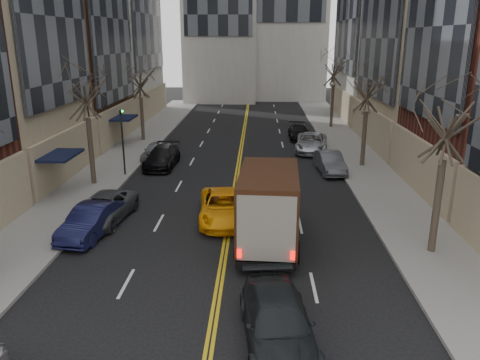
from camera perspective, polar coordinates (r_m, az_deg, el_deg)
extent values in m
cube|color=slate|center=(37.01, -14.14, 2.78)|extent=(4.00, 66.00, 0.15)
cube|color=slate|center=(36.34, 14.28, 2.51)|extent=(4.00, 66.00, 0.15)
cube|color=black|center=(28.59, -21.31, 2.82)|extent=(2.00, 3.00, 0.15)
cube|color=black|center=(29.22, -22.71, 0.81)|extent=(0.20, 3.00, 2.50)
cube|color=black|center=(40.60, -14.20, 7.36)|extent=(2.00, 3.00, 0.15)
cube|color=black|center=(41.04, -15.31, 5.88)|extent=(0.20, 3.00, 2.50)
cylinder|color=#382D23|center=(30.01, -17.69, 3.36)|extent=(0.30, 0.30, 4.05)
cylinder|color=#382D23|center=(42.25, -11.84, 7.32)|extent=(0.30, 0.30, 3.69)
cylinder|color=#382D23|center=(20.97, 22.86, -3.02)|extent=(0.30, 0.30, 3.96)
cylinder|color=#382D23|center=(33.96, 14.86, 4.88)|extent=(0.30, 0.30, 3.78)
cylinder|color=#382D23|center=(48.47, 11.15, 8.83)|extent=(0.30, 0.30, 4.14)
cylinder|color=black|center=(31.45, -14.07, 4.03)|extent=(0.12, 0.12, 3.80)
imported|color=black|center=(31.03, -14.38, 8.26)|extent=(0.15, 0.18, 0.90)
sphere|color=#0CE526|center=(30.90, -14.15, 8.14)|extent=(0.14, 0.14, 0.14)
cube|color=black|center=(20.83, 3.46, -6.45)|extent=(2.54, 6.53, 0.30)
cube|color=black|center=(22.67, 3.70, -1.76)|extent=(2.44, 1.83, 2.11)
cube|color=black|center=(19.78, 3.49, -3.22)|extent=(2.66, 5.04, 3.01)
cube|color=black|center=(18.04, 3.14, -10.35)|extent=(2.32, 0.30, 0.30)
cube|color=red|center=(17.87, -0.10, -8.97)|extent=(0.18, 0.07, 0.35)
cube|color=red|center=(17.82, 6.43, -9.17)|extent=(0.18, 0.07, 0.35)
cube|color=gold|center=(19.69, -0.04, -1.42)|extent=(0.09, 0.90, 0.90)
cube|color=gold|center=(19.63, 7.10, -1.61)|extent=(0.09, 0.90, 0.90)
cylinder|color=black|center=(22.86, 0.66, -4.43)|extent=(0.33, 0.98, 0.96)
cylinder|color=black|center=(22.81, 6.62, -4.59)|extent=(0.33, 0.98, 0.96)
cylinder|color=black|center=(19.37, -0.25, -8.53)|extent=(0.33, 0.98, 0.96)
cylinder|color=black|center=(19.31, 6.85, -8.74)|extent=(0.33, 0.98, 0.96)
imported|color=black|center=(14.55, 4.61, -16.92)|extent=(2.59, 5.18, 1.44)
cube|color=black|center=(14.85, 4.55, -13.50)|extent=(0.13, 0.04, 0.09)
cube|color=blue|center=(14.82, 4.56, -13.56)|extent=(0.10, 0.01, 0.06)
imported|color=#FFA50A|center=(23.45, -2.01, -3.27)|extent=(2.79, 5.31, 1.43)
imported|color=black|center=(23.98, 3.61, -2.28)|extent=(0.68, 0.80, 1.86)
imported|color=#101233|center=(22.73, -17.73, -4.79)|extent=(2.08, 4.47, 1.42)
imported|color=#45484C|center=(24.28, -16.37, -3.37)|extent=(2.74, 5.03, 1.34)
imported|color=black|center=(33.64, -9.48, 2.78)|extent=(2.12, 4.92, 1.41)
imported|color=#A6AAAE|center=(35.90, -10.20, 3.55)|extent=(1.93, 3.96, 1.30)
imported|color=#44454B|center=(32.37, 10.91, 2.14)|extent=(1.85, 4.38, 1.41)
imported|color=#B6B8BE|center=(38.13, 8.72, 4.53)|extent=(3.10, 5.54, 1.46)
imported|color=black|center=(42.84, 7.21, 5.83)|extent=(1.82, 4.43, 1.28)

